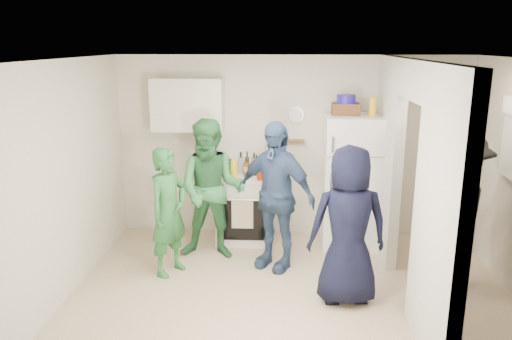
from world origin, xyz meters
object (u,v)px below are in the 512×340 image
at_px(stove, 245,208).
at_px(fridge, 350,181).
at_px(person_green_center, 212,190).
at_px(yellow_cup_stack_top, 373,107).
at_px(person_navy, 348,226).
at_px(person_green_left, 169,212).
at_px(blue_bowl, 346,99).
at_px(wicker_basket, 346,109).
at_px(person_denim, 275,196).
at_px(person_nook, 456,211).

relative_size(stove, fridge, 0.52).
distance_m(stove, person_green_center, 0.80).
relative_size(yellow_cup_stack_top, person_navy, 0.15).
bearing_deg(person_navy, stove, -58.86).
relative_size(fridge, person_green_center, 0.99).
bearing_deg(person_green_left, yellow_cup_stack_top, -39.07).
distance_m(blue_bowl, person_green_center, 2.07).
distance_m(blue_bowl, yellow_cup_stack_top, 0.36).
height_order(wicker_basket, yellow_cup_stack_top, yellow_cup_stack_top).
bearing_deg(person_navy, blue_bowl, -99.62).
distance_m(wicker_basket, person_denim, 1.53).
bearing_deg(person_nook, yellow_cup_stack_top, -117.16).
height_order(blue_bowl, yellow_cup_stack_top, blue_bowl).
xyz_separation_m(person_denim, person_nook, (1.97, -0.43, -0.00)).
bearing_deg(blue_bowl, person_green_left, -152.79).
bearing_deg(person_denim, person_nook, 17.94).
bearing_deg(person_nook, stove, -88.92).
bearing_deg(fridge, person_nook, -51.10).
xyz_separation_m(fridge, person_green_center, (-1.77, -0.55, 0.01)).
bearing_deg(person_denim, person_navy, -15.23).
relative_size(blue_bowl, person_navy, 0.14).
xyz_separation_m(person_green_center, person_denim, (0.79, -0.23, 0.01)).
bearing_deg(blue_bowl, yellow_cup_stack_top, -25.11).
distance_m(person_green_left, person_denim, 1.25).
relative_size(wicker_basket, person_green_center, 0.20).
xyz_separation_m(wicker_basket, person_nook, (1.08, -1.26, -0.93)).
bearing_deg(person_green_left, person_navy, -75.25).
xyz_separation_m(blue_bowl, person_navy, (-0.11, -1.62, -1.12)).
xyz_separation_m(blue_bowl, person_green_left, (-2.11, -1.08, -1.20)).
height_order(stove, blue_bowl, blue_bowl).
height_order(stove, person_green_center, person_green_center).
distance_m(wicker_basket, person_green_center, 2.01).
bearing_deg(person_denim, stove, 148.18).
bearing_deg(yellow_cup_stack_top, stove, 175.45).
height_order(person_green_center, person_denim, person_denim).
height_order(person_green_center, person_navy, person_green_center).
xyz_separation_m(person_green_center, person_nook, (2.75, -0.67, 0.01)).
relative_size(person_denim, person_navy, 1.07).
xyz_separation_m(person_green_left, person_nook, (3.19, -0.18, 0.14)).
height_order(person_denim, person_nook, same).
bearing_deg(yellow_cup_stack_top, person_green_center, -167.38).
bearing_deg(person_navy, fridge, -103.35).
distance_m(yellow_cup_stack_top, person_green_left, 2.83).
height_order(fridge, person_green_center, person_green_center).
relative_size(yellow_cup_stack_top, person_nook, 0.14).
bearing_deg(yellow_cup_stack_top, blue_bowl, 154.89).
relative_size(stove, person_denim, 0.51).
bearing_deg(person_green_left, person_nook, -63.37).
height_order(fridge, blue_bowl, blue_bowl).
relative_size(person_green_left, person_green_center, 0.86).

